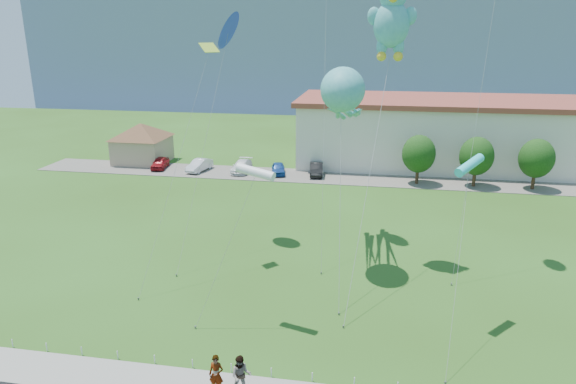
# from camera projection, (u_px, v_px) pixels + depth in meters

# --- Properties ---
(ground) EXTENTS (160.00, 160.00, 0.00)m
(ground) POSITION_uv_depth(u_px,v_px,m) (257.00, 359.00, 26.26)
(ground) COLOR #294914
(ground) RESTS_ON ground
(parking_strip) EXTENTS (70.00, 6.00, 0.06)m
(parking_strip) POSITION_uv_depth(u_px,v_px,m) (327.00, 177.00, 59.16)
(parking_strip) COLOR #59544C
(parking_strip) RESTS_ON ground
(hill_ridge) EXTENTS (160.00, 50.00, 25.00)m
(hill_ridge) POSITION_uv_depth(u_px,v_px,m) (361.00, 46.00, 135.37)
(hill_ridge) COLOR gray
(hill_ridge) RESTS_ON ground
(pavilion) EXTENTS (9.20, 9.20, 5.00)m
(pavilion) POSITION_uv_depth(u_px,v_px,m) (142.00, 139.00, 65.07)
(pavilion) COLOR tan
(pavilion) RESTS_ON ground
(warehouse) EXTENTS (61.00, 15.00, 8.20)m
(warehouse) POSITION_uv_depth(u_px,v_px,m) (549.00, 135.00, 62.09)
(warehouse) COLOR beige
(warehouse) RESTS_ON ground
(rope_fence) EXTENTS (26.05, 0.05, 0.50)m
(rope_fence) POSITION_uv_depth(u_px,v_px,m) (251.00, 370.00, 24.97)
(rope_fence) COLOR white
(rope_fence) RESTS_ON ground
(tree_near) EXTENTS (3.60, 3.60, 5.47)m
(tree_near) POSITION_uv_depth(u_px,v_px,m) (419.00, 154.00, 55.56)
(tree_near) COLOR #3F2B19
(tree_near) RESTS_ON ground
(tree_mid) EXTENTS (3.60, 3.60, 5.47)m
(tree_mid) POSITION_uv_depth(u_px,v_px,m) (477.00, 156.00, 54.57)
(tree_mid) COLOR #3F2B19
(tree_mid) RESTS_ON ground
(tree_far) EXTENTS (3.60, 3.60, 5.47)m
(tree_far) POSITION_uv_depth(u_px,v_px,m) (537.00, 158.00, 53.57)
(tree_far) COLOR #3F2B19
(tree_far) RESTS_ON ground
(pedestrian_left) EXTENTS (0.72, 0.49, 1.91)m
(pedestrian_left) POSITION_uv_depth(u_px,v_px,m) (216.00, 374.00, 23.39)
(pedestrian_left) COLOR gray
(pedestrian_left) RESTS_ON sidewalk
(pedestrian_right) EXTENTS (1.07, 0.90, 1.96)m
(pedestrian_right) POSITION_uv_depth(u_px,v_px,m) (241.00, 375.00, 23.29)
(pedestrian_right) COLOR gray
(pedestrian_right) RESTS_ON sidewalk
(parked_car_red) EXTENTS (2.14, 4.14, 1.35)m
(parked_car_red) POSITION_uv_depth(u_px,v_px,m) (160.00, 163.00, 62.63)
(parked_car_red) COLOR maroon
(parked_car_red) RESTS_ON parking_strip
(parked_car_silver) EXTENTS (2.31, 4.44, 1.39)m
(parked_car_silver) POSITION_uv_depth(u_px,v_px,m) (199.00, 165.00, 61.49)
(parked_car_silver) COLOR silver
(parked_car_silver) RESTS_ON parking_strip
(parked_car_white) EXTENTS (1.88, 4.62, 1.34)m
(parked_car_white) POSITION_uv_depth(u_px,v_px,m) (242.00, 166.00, 61.05)
(parked_car_white) COLOR white
(parked_car_white) RESTS_ON parking_strip
(parked_car_blue) EXTENTS (2.29, 4.03, 1.29)m
(parked_car_blue) POSITION_uv_depth(u_px,v_px,m) (278.00, 169.00, 60.16)
(parked_car_blue) COLOR #1A4692
(parked_car_blue) RESTS_ON parking_strip
(parked_car_black) EXTENTS (2.03, 4.42, 1.41)m
(parked_car_black) POSITION_uv_depth(u_px,v_px,m) (316.00, 169.00, 59.66)
(parked_car_black) COLOR black
(parked_car_black) RESTS_ON parking_strip
(octopus_kite) EXTENTS (2.88, 13.60, 13.91)m
(octopus_kite) POSITION_uv_depth(u_px,v_px,m) (344.00, 99.00, 34.36)
(octopus_kite) COLOR teal
(octopus_kite) RESTS_ON ground
(teddy_bear_kite) EXTENTS (3.51, 11.45, 19.23)m
(teddy_bear_kite) POSITION_uv_depth(u_px,v_px,m) (392.00, 19.00, 33.43)
(teddy_bear_kite) COLOR teal
(teddy_bear_kite) RESTS_ON ground
(small_kite_white) EXTENTS (3.56, 2.81, 9.31)m
(small_kite_white) POSITION_uv_depth(u_px,v_px,m) (255.00, 173.00, 27.29)
(small_kite_white) COLOR white
(small_kite_white) RESTS_ON ground
(small_kite_cyan) EXTENTS (1.43, 7.37, 9.67)m
(small_kite_cyan) POSITION_uv_depth(u_px,v_px,m) (469.00, 167.00, 27.21)
(small_kite_cyan) COLOR #2FD1D6
(small_kite_cyan) RESTS_ON ground
(small_kite_yellow) EXTENTS (3.57, 8.06, 15.44)m
(small_kite_yellow) POSITION_uv_depth(u_px,v_px,m) (200.00, 80.00, 33.73)
(small_kite_yellow) COLOR #93BF2D
(small_kite_yellow) RESTS_ON ground
(small_kite_blue) EXTENTS (2.79, 8.95, 16.79)m
(small_kite_blue) POSITION_uv_depth(u_px,v_px,m) (227.00, 36.00, 37.71)
(small_kite_blue) COLOR blue
(small_kite_blue) RESTS_ON ground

